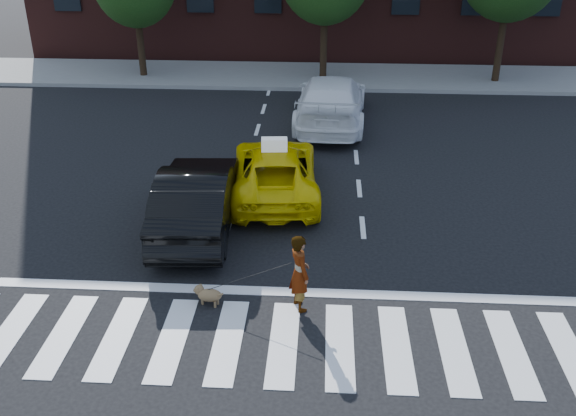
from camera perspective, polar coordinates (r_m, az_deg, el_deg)
The scene contains 10 objects.
ground at distance 11.67m, azimuth -0.41°, elevation -11.92°, with size 120.00×120.00×0.00m, color black.
crosswalk at distance 11.66m, azimuth -0.41°, elevation -11.90°, with size 13.00×2.40×0.01m, color silver.
stop_line at distance 12.95m, azimuth 0.07°, elevation -7.46°, with size 12.00×0.30×0.01m, color silver.
sidewalk_far at distance 27.54m, azimuth 2.06°, elevation 11.65°, with size 30.00×4.00×0.15m, color slate.
taxi at distance 16.69m, azimuth -1.14°, elevation 3.34°, with size 2.14×4.65×1.29m, color #E4C604.
black_sedan at distance 15.10m, azimuth -8.14°, elevation 0.92°, with size 1.63×4.66×1.54m, color black.
white_suv at distance 21.85m, azimuth 3.84°, elevation 9.53°, with size 2.27×5.58×1.62m, color white.
woman at distance 12.09m, azimuth 1.03°, elevation -5.77°, with size 0.58×0.38×1.58m, color #999999.
dog at distance 12.60m, azimuth -7.17°, elevation -7.61°, with size 0.64×0.39×0.37m.
taxi_sign at distance 16.19m, azimuth -1.22°, elevation 5.67°, with size 0.65×0.28×0.32m, color white.
Camera 1 is at (0.63, -9.07, 7.31)m, focal length 40.00 mm.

